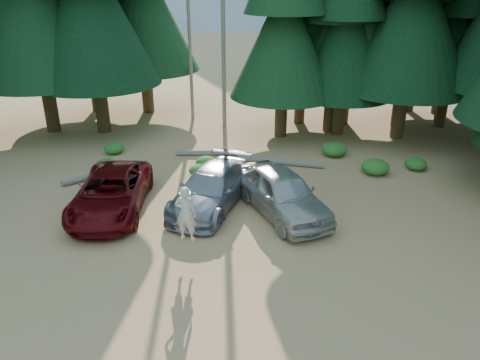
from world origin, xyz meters
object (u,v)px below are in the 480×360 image
(frisbee_player, at_px, (186,214))
(log_left, at_px, (105,173))
(log_mid, at_px, (208,153))
(log_right, at_px, (278,162))
(red_pickup, at_px, (111,192))
(silver_minivan_center, at_px, (211,189))
(silver_minivan_right, at_px, (282,193))

(frisbee_player, xyz_separation_m, log_left, (-4.27, 6.58, -1.40))
(log_mid, height_order, log_right, log_right)
(red_pickup, bearing_deg, log_right, 33.50)
(frisbee_player, height_order, log_mid, frisbee_player)
(log_left, bearing_deg, log_mid, -6.65)
(red_pickup, xyz_separation_m, silver_minivan_center, (3.82, 0.27, -0.01))
(red_pickup, bearing_deg, silver_minivan_right, -3.26)
(silver_minivan_center, relative_size, frisbee_player, 2.76)
(red_pickup, height_order, frisbee_player, frisbee_player)
(log_right, bearing_deg, silver_minivan_center, -110.31)
(red_pickup, height_order, log_left, red_pickup)
(silver_minivan_right, xyz_separation_m, log_left, (-7.64, 3.72, -0.72))
(silver_minivan_center, distance_m, silver_minivan_right, 2.80)
(red_pickup, bearing_deg, frisbee_player, -45.59)
(silver_minivan_center, height_order, frisbee_player, frisbee_player)
(log_left, bearing_deg, silver_minivan_center, -67.02)
(log_left, relative_size, log_right, 0.90)
(red_pickup, bearing_deg, log_left, 108.30)
(frisbee_player, bearing_deg, red_pickup, -33.36)
(log_left, xyz_separation_m, log_right, (7.99, 1.21, -0.00))
(log_right, bearing_deg, frisbee_player, -100.06)
(red_pickup, height_order, log_right, red_pickup)
(silver_minivan_right, distance_m, frisbee_player, 4.47)
(silver_minivan_center, distance_m, frisbee_player, 3.67)
(log_right, bearing_deg, silver_minivan_right, -78.67)
(silver_minivan_right, xyz_separation_m, frisbee_player, (-3.37, -2.87, 0.69))
(log_mid, distance_m, log_right, 3.64)
(log_left, bearing_deg, silver_minivan_right, -61.06)
(log_left, xyz_separation_m, log_mid, (4.58, 2.48, -0.00))
(frisbee_player, relative_size, log_right, 0.43)
(log_left, height_order, log_mid, log_left)
(log_right, bearing_deg, log_left, -155.93)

